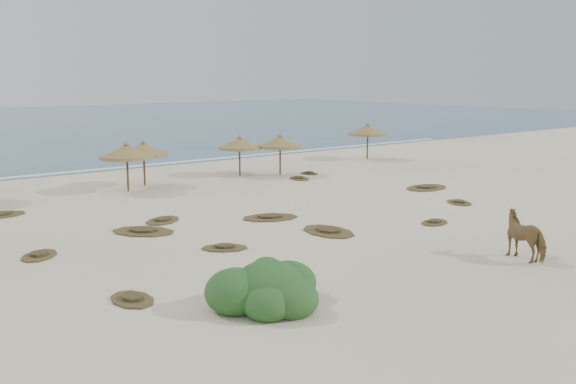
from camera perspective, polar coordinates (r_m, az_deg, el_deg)
name	(u,v)px	position (r m, az deg, el deg)	size (l,w,h in m)	color
ground	(374,242)	(25.79, 7.64, -4.42)	(160.00, 160.00, 0.00)	beige
foam_line	(111,169)	(47.35, -15.48, 2.02)	(70.00, 0.60, 0.01)	white
palapa_2	(144,150)	(39.22, -12.72, 3.66)	(3.31, 3.31, 2.78)	brown
palapa_3	(127,152)	(37.46, -14.15, 3.45)	(3.74, 3.74, 2.90)	brown
palapa_4	(239,144)	(42.36, -4.34, 4.29)	(3.27, 3.27, 2.70)	brown
palapa_5	(280,142)	(42.65, -0.71, 4.43)	(3.54, 3.54, 2.77)	brown
palapa_6	(368,131)	(51.09, 7.10, 5.43)	(3.57, 3.57, 2.90)	brown
horse	(527,236)	(24.62, 20.47, -3.65)	(0.92, 2.02, 1.71)	olive
bush	(268,289)	(18.47, -1.77, -8.65)	(3.52, 3.10, 1.58)	#2C632A
scrub_0	(132,299)	(19.63, -13.68, -9.22)	(1.19, 1.79, 0.16)	brown
scrub_1	(143,231)	(27.80, -12.75, -3.40)	(3.08, 3.29, 0.16)	brown
scrub_2	(225,247)	(24.69, -5.65, -4.93)	(2.11, 1.95, 0.16)	brown
scrub_3	(270,217)	(29.75, -1.62, -2.25)	(3.07, 2.55, 0.16)	brown
scrub_4	(459,202)	(34.37, 14.99, -0.89)	(1.71, 2.01, 0.16)	brown
scrub_5	(427,187)	(38.48, 12.22, 0.40)	(3.16, 2.23, 0.16)	brown
scrub_6	(1,215)	(33.15, -24.18, -1.86)	(2.45, 1.73, 0.16)	brown
scrub_7	(299,178)	(40.97, 1.01, 1.22)	(1.58, 2.01, 0.16)	brown
scrub_8	(39,255)	(25.24, -21.24, -5.25)	(2.01, 2.11, 0.16)	brown
scrub_9	(328,231)	(27.17, 3.61, -3.48)	(1.89, 2.79, 0.16)	brown
scrub_10	(309,173)	(43.15, 1.92, 1.68)	(0.97, 1.48, 0.16)	brown
scrub_11	(261,307)	(18.51, -2.40, -10.14)	(1.76, 1.19, 0.16)	brown
scrub_12	(435,222)	(29.47, 12.91, -2.63)	(1.77, 1.35, 0.16)	brown
scrub_13	(163,220)	(29.67, -11.07, -2.47)	(2.40, 2.22, 0.16)	brown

